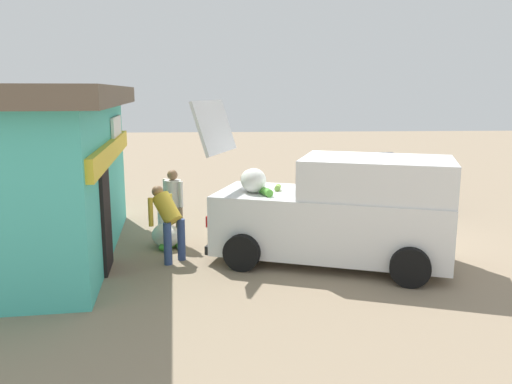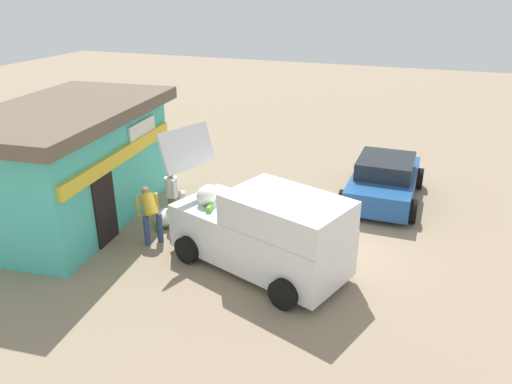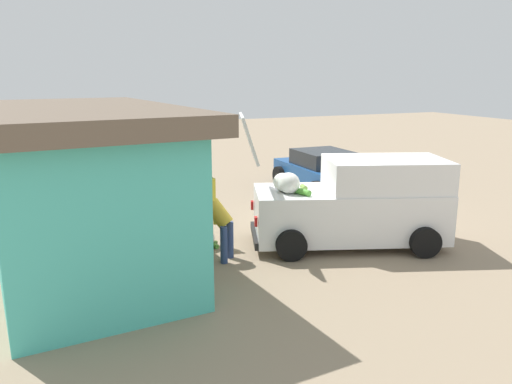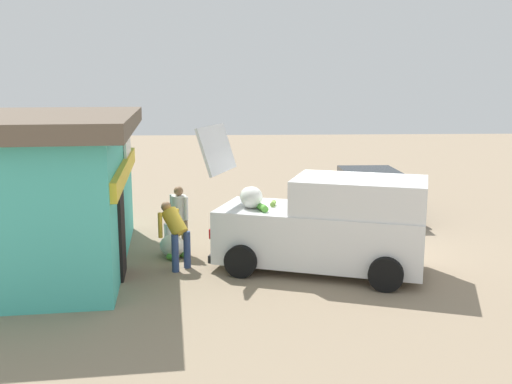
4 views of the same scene
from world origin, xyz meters
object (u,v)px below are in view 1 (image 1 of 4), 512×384
storefront_bar (26,171)px  vendor_standing (173,201)px  parked_sedan (374,181)px  delivery_van (340,211)px  customer_bending (168,217)px  paint_bucket (164,221)px  unloaded_banana_pile (166,236)px

storefront_bar → vendor_standing: size_ratio=4.29×
storefront_bar → parked_sedan: storefront_bar is taller
delivery_van → parked_sedan: 5.50m
customer_bending → paint_bucket: 2.36m
customer_bending → unloaded_banana_pile: (0.88, 0.14, -0.62)m
parked_sedan → paint_bucket: parked_sedan is taller
delivery_van → parked_sedan: delivery_van is taller
parked_sedan → vendor_standing: (-3.64, 5.29, 0.26)m
parked_sedan → unloaded_banana_pile: (-3.90, 5.43, -0.41)m
unloaded_banana_pile → paint_bucket: bearing=8.7°
vendor_standing → paint_bucket: bearing=17.2°
unloaded_banana_pile → paint_bucket: size_ratio=2.19×
customer_bending → unloaded_banana_pile: 1.09m
storefront_bar → vendor_standing: storefront_bar is taller
storefront_bar → customer_bending: storefront_bar is taller
delivery_van → customer_bending: size_ratio=3.45×
parked_sedan → unloaded_banana_pile: 6.69m
parked_sedan → delivery_van: bearing=157.3°
vendor_standing → paint_bucket: vendor_standing is taller
vendor_standing → paint_bucket: size_ratio=3.73×
storefront_bar → customer_bending: size_ratio=4.76×
vendor_standing → paint_bucket: (1.11, 0.34, -0.69)m
parked_sedan → unloaded_banana_pile: size_ratio=4.31×
storefront_bar → vendor_standing: bearing=-75.6°
unloaded_banana_pile → delivery_van: bearing=-109.4°
customer_bending → paint_bucket: customer_bending is taller
delivery_van → customer_bending: (0.28, 3.17, -0.14)m
customer_bending → storefront_bar: bearing=80.3°
storefront_bar → delivery_van: storefront_bar is taller
vendor_standing → unloaded_banana_pile: vendor_standing is taller
delivery_van → vendor_standing: size_ratio=3.11×
unloaded_banana_pile → customer_bending: bearing=-170.8°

